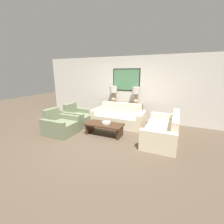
# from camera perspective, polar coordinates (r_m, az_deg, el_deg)

# --- Properties ---
(ground_plane) EXTENTS (20.00, 20.00, 0.00)m
(ground_plane) POSITION_cam_1_polar(r_m,az_deg,el_deg) (4.72, -4.21, -10.23)
(ground_plane) COLOR brown
(back_wall) EXTENTS (7.90, 0.12, 2.65)m
(back_wall) POSITION_cam_1_polar(r_m,az_deg,el_deg) (6.52, 5.50, 8.88)
(back_wall) COLOR beige
(back_wall) RESTS_ON ground_plane
(console_table) EXTENTS (1.53, 0.36, 0.74)m
(console_table) POSITION_cam_1_polar(r_m,az_deg,el_deg) (6.45, 4.58, 0.15)
(console_table) COLOR brown
(console_table) RESTS_ON ground_plane
(table_lamp_left) EXTENTS (0.32, 0.32, 0.70)m
(table_lamp_left) POSITION_cam_1_polar(r_m,az_deg,el_deg) (6.47, 0.57, 7.76)
(table_lamp_left) COLOR tan
(table_lamp_left) RESTS_ON console_table
(table_lamp_right) EXTENTS (0.32, 0.32, 0.70)m
(table_lamp_right) POSITION_cam_1_polar(r_m,az_deg,el_deg) (6.16, 9.10, 7.21)
(table_lamp_right) COLOR tan
(table_lamp_right) RESTS_ON console_table
(couch_by_back_wall) EXTENTS (2.00, 0.92, 0.82)m
(couch_by_back_wall) POSITION_cam_1_polar(r_m,az_deg,el_deg) (5.89, 2.46, -2.21)
(couch_by_back_wall) COLOR beige
(couch_by_back_wall) RESTS_ON ground_plane
(couch_by_side) EXTENTS (0.92, 2.00, 0.82)m
(couch_by_side) POSITION_cam_1_polar(r_m,az_deg,el_deg) (4.86, 18.86, -6.74)
(couch_by_side) COLOR beige
(couch_by_side) RESTS_ON ground_plane
(coffee_table) EXTENTS (1.23, 0.58, 0.38)m
(coffee_table) POSITION_cam_1_polar(r_m,az_deg,el_deg) (4.93, -2.98, -5.55)
(coffee_table) COLOR #3D2616
(coffee_table) RESTS_ON ground_plane
(decorative_bowl) EXTENTS (0.27, 0.27, 0.06)m
(decorative_bowl) POSITION_cam_1_polar(r_m,az_deg,el_deg) (4.88, -2.21, -4.13)
(decorative_bowl) COLOR beige
(decorative_bowl) RESTS_ON coffee_table
(armchair_near_back_wall) EXTENTS (0.94, 0.89, 0.83)m
(armchair_near_back_wall) POSITION_cam_1_polar(r_m,az_deg,el_deg) (6.03, -12.89, -2.16)
(armchair_near_back_wall) COLOR #707A5B
(armchair_near_back_wall) RESTS_ON ground_plane
(armchair_near_camera) EXTENTS (0.94, 0.89, 0.83)m
(armchair_near_camera) POSITION_cam_1_polar(r_m,az_deg,el_deg) (5.32, -19.15, -4.92)
(armchair_near_camera) COLOR #707A5B
(armchair_near_camera) RESTS_ON ground_plane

